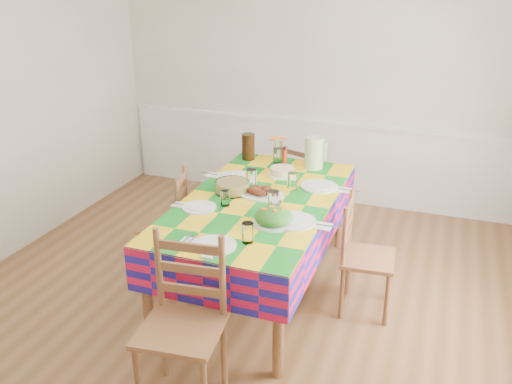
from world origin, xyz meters
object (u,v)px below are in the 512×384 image
meat_platter (261,192)px  tea_pitcher (248,147)px  green_pitcher (314,153)px  chair_left (168,223)px  chair_near (183,325)px  dining_table (259,209)px  chair_far (301,185)px  chair_right (363,257)px

meat_platter → tea_pitcher: (-0.41, 0.81, 0.09)m
green_pitcher → chair_left: bearing=-141.7°
chair_left → meat_platter: bearing=76.9°
tea_pitcher → chair_near: size_ratio=0.23×
dining_table → green_pitcher: size_ratio=7.30×
chair_near → chair_left: chair_near is taller
green_pitcher → chair_far: (-0.23, 0.47, -0.51)m
chair_near → dining_table: bearing=83.6°
chair_left → chair_right: size_ratio=1.00×
meat_platter → green_pitcher: size_ratio=1.29×
chair_far → chair_left: 1.54m
tea_pitcher → chair_far: 0.78m
meat_platter → chair_near: bearing=-89.9°
dining_table → meat_platter: (-0.01, 0.06, 0.12)m
green_pitcher → chair_left: size_ratio=0.31×
tea_pitcher → chair_near: chair_near is taller
dining_table → chair_near: size_ratio=1.96×
dining_table → chair_left: (-0.83, 0.01, -0.26)m
tea_pitcher → meat_platter: bearing=-62.9°
chair_right → dining_table: bearing=85.9°
dining_table → chair_right: 0.87m
chair_near → green_pitcher: bearing=77.9°
chair_left → chair_near: bearing=15.6°
meat_platter → chair_far: 1.32m
green_pitcher → chair_near: green_pitcher is taller
chair_near → chair_far: chair_near is taller
chair_left → dining_table: bearing=72.6°
tea_pitcher → chair_far: bearing=47.9°
chair_far → green_pitcher: bearing=137.0°
tea_pitcher → chair_left: tea_pitcher is taller
dining_table → green_pitcher: (0.22, 0.84, 0.23)m
dining_table → meat_platter: meat_platter is taller
tea_pitcher → chair_far: (0.41, 0.45, -0.49)m
chair_far → chair_right: size_ratio=0.97×
tea_pitcher → dining_table: bearing=-64.2°
meat_platter → tea_pitcher: bearing=117.1°
chair_near → chair_right: 1.55m
dining_table → meat_platter: bearing=96.4°
chair_near → chair_far: 2.63m
chair_near → tea_pitcher: bearing=94.6°
green_pitcher → chair_right: bearing=-53.9°
tea_pitcher → chair_left: size_ratio=0.26×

